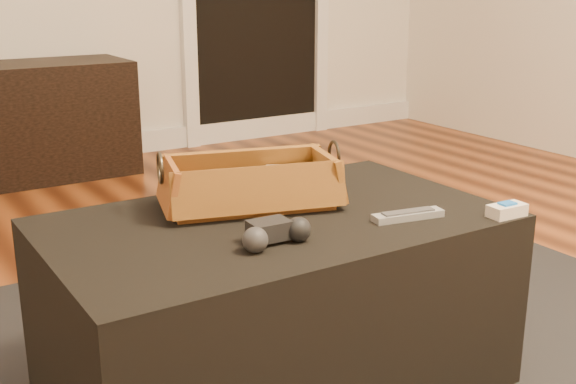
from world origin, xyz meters
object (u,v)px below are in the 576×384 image
ottoman (276,304)px  cream_gadget (507,210)px  game_controller (274,233)px  tv_remote (243,198)px  wicker_basket (250,186)px  silver_remote (408,215)px

ottoman → cream_gadget: cream_gadget is taller
ottoman → game_controller: 0.29m
ottoman → game_controller: bearing=-122.2°
tv_remote → wicker_basket: wicker_basket is taller
game_controller → ottoman: bearing=57.8°
wicker_basket → cream_gadget: 0.58m
silver_remote → cream_gadget: bearing=-27.5°
silver_remote → cream_gadget: 0.22m
silver_remote → tv_remote: bearing=136.8°
tv_remote → cream_gadget: tv_remote is taller
wicker_basket → cream_gadget: bearing=-39.5°
wicker_basket → tv_remote: bearing=-158.7°
silver_remote → cream_gadget: cream_gadget is taller
tv_remote → cream_gadget: bearing=-27.8°
silver_remote → cream_gadget: size_ratio=1.89×
game_controller → cream_gadget: (0.53, -0.12, -0.01)m
tv_remote → game_controller: bearing=-94.8°
tv_remote → cream_gadget: 0.59m
tv_remote → silver_remote: tv_remote is taller
ottoman → silver_remote: silver_remote is taller
ottoman → wicker_basket: wicker_basket is taller
tv_remote → cream_gadget: (0.47, -0.36, -0.01)m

